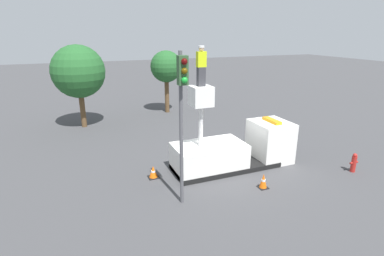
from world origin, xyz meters
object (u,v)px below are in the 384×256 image
(tree_left_bg, at_px, (78,72))
(tree_right_bg, at_px, (166,67))
(traffic_cone_rear, at_px, (153,172))
(traffic_cone_curbside, at_px, (263,181))
(bucket_truck, at_px, (235,150))
(worker, at_px, (201,66))
(fire_hydrant, at_px, (354,163))
(traffic_light_pole, at_px, (182,101))

(tree_left_bg, bearing_deg, tree_right_bg, 14.14)
(traffic_cone_rear, distance_m, traffic_cone_curbside, 5.02)
(bucket_truck, relative_size, worker, 3.54)
(bucket_truck, distance_m, fire_hydrant, 5.76)
(bucket_truck, height_order, tree_left_bg, tree_left_bg)
(worker, bearing_deg, tree_left_bg, 116.24)
(traffic_cone_rear, relative_size, tree_right_bg, 0.11)
(worker, distance_m, tree_left_bg, 10.99)
(worker, bearing_deg, traffic_cone_curbside, -51.77)
(bucket_truck, distance_m, tree_left_bg, 12.26)
(fire_hydrant, distance_m, tree_left_bg, 17.54)
(fire_hydrant, distance_m, traffic_cone_rear, 9.68)
(bucket_truck, bearing_deg, traffic_light_pole, -147.07)
(bucket_truck, bearing_deg, tree_right_bg, 89.67)
(traffic_light_pole, bearing_deg, tree_left_bg, 104.21)
(traffic_light_pole, relative_size, tree_right_bg, 1.16)
(bucket_truck, height_order, traffic_light_pole, traffic_light_pole)
(traffic_cone_curbside, bearing_deg, bucket_truck, 91.48)
(bucket_truck, distance_m, traffic_light_pole, 5.43)
(bucket_truck, relative_size, tree_right_bg, 1.21)
(fire_hydrant, bearing_deg, tree_left_bg, 133.12)
(traffic_cone_curbside, bearing_deg, fire_hydrant, -3.39)
(traffic_light_pole, distance_m, traffic_cone_rear, 4.73)
(fire_hydrant, height_order, traffic_cone_curbside, fire_hydrant)
(worker, bearing_deg, fire_hydrant, -21.66)
(tree_left_bg, bearing_deg, worker, -63.76)
(traffic_cone_rear, height_order, tree_right_bg, tree_right_bg)
(fire_hydrant, bearing_deg, traffic_cone_rear, 161.69)
(bucket_truck, relative_size, traffic_light_pole, 1.04)
(tree_left_bg, bearing_deg, fire_hydrant, -46.88)
(tree_right_bg, bearing_deg, bucket_truck, -90.33)
(worker, height_order, fire_hydrant, worker)
(traffic_cone_rear, bearing_deg, worker, -7.31)
(worker, distance_m, traffic_cone_curbside, 5.71)
(bucket_truck, distance_m, worker, 4.61)
(traffic_light_pole, xyz_separation_m, tree_right_bg, (3.69, 13.86, -0.40))
(traffic_cone_rear, bearing_deg, traffic_cone_curbside, -33.15)
(bucket_truck, xyz_separation_m, traffic_cone_rear, (-4.14, 0.29, -0.61))
(bucket_truck, bearing_deg, traffic_cone_rear, 175.97)
(tree_right_bg, bearing_deg, traffic_cone_rear, -110.56)
(traffic_light_pole, bearing_deg, worker, 53.20)
(worker, bearing_deg, tree_right_bg, 80.45)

